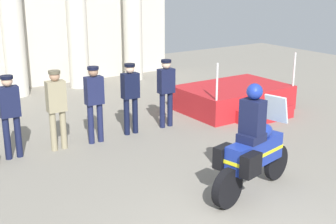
% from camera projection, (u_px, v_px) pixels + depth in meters
% --- Properties ---
extents(reviewing_stand, '(2.82, 2.42, 1.55)m').
position_uv_depth(reviewing_stand, '(235.00, 99.00, 12.51)').
color(reviewing_stand, '#B21E23').
rests_on(reviewing_stand, ground_plane).
extents(officer_in_row_0, '(0.39, 0.24, 1.68)m').
position_uv_depth(officer_in_row_0, '(10.00, 110.00, 9.05)').
color(officer_in_row_0, '#141938').
rests_on(officer_in_row_0, ground_plane).
extents(officer_in_row_1, '(0.39, 0.24, 1.68)m').
position_uv_depth(officer_in_row_1, '(56.00, 104.00, 9.50)').
color(officer_in_row_1, gray).
rests_on(officer_in_row_1, ground_plane).
extents(officer_in_row_2, '(0.39, 0.24, 1.68)m').
position_uv_depth(officer_in_row_2, '(94.00, 98.00, 9.91)').
color(officer_in_row_2, '#191E42').
rests_on(officer_in_row_2, ground_plane).
extents(officer_in_row_3, '(0.39, 0.24, 1.63)m').
position_uv_depth(officer_in_row_3, '(130.00, 93.00, 10.46)').
color(officer_in_row_3, black).
rests_on(officer_in_row_3, ground_plane).
extents(officer_in_row_4, '(0.39, 0.24, 1.63)m').
position_uv_depth(officer_in_row_4, '(166.00, 88.00, 10.95)').
color(officer_in_row_4, '#141938').
rests_on(officer_in_row_4, ground_plane).
extents(motorcycle_with_rider, '(2.07, 0.83, 1.90)m').
position_uv_depth(motorcycle_with_rider, '(252.00, 149.00, 7.61)').
color(motorcycle_with_rider, black).
rests_on(motorcycle_with_rider, ground_plane).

